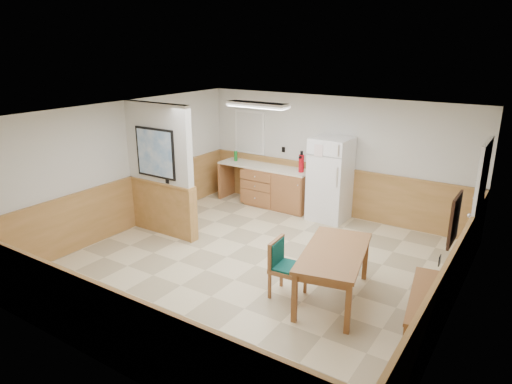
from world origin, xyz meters
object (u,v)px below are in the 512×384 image
Objects in this scene: dining_table at (334,257)px; fire_extinguisher at (301,163)px; refrigerator at (330,179)px; dining_bench at (423,302)px; dining_chair at (282,263)px; soap_bottle at (236,156)px.

fire_extinguisher is (-2.06, 2.92, 0.45)m from dining_table.
refrigerator is 1.10× the size of dining_bench.
dining_chair reaches higher than dining_table.
fire_extinguisher is at bearing 129.63° from dining_bench.
dining_chair is 1.86× the size of fire_extinguisher.
dining_bench is at bearing -41.33° from fire_extinguisher.
refrigerator is 3.76× the size of fire_extinguisher.
dining_chair is 3.55m from fire_extinguisher.
dining_chair is (0.71, -3.17, -0.36)m from refrigerator.
dining_bench is (1.24, 0.02, -0.31)m from dining_table.
soap_bottle is at bearing 129.59° from dining_chair.
refrigerator is at bearing 103.37° from dining_table.
fire_extinguisher is (-0.69, 0.04, 0.24)m from refrigerator.
dining_table is 3.86× the size of fire_extinguisher.
soap_bottle is (-5.03, 2.93, 0.68)m from dining_bench.
dining_table is 3.60m from fire_extinguisher.
fire_extinguisher is at bearing 113.14° from dining_table.
soap_bottle is at bearing 179.76° from refrigerator.
refrigerator is 2.42m from soap_bottle.
dining_bench is at bearing -30.19° from soap_bottle.
fire_extinguisher reaches higher than soap_bottle.
dining_table is 4.82m from soap_bottle.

